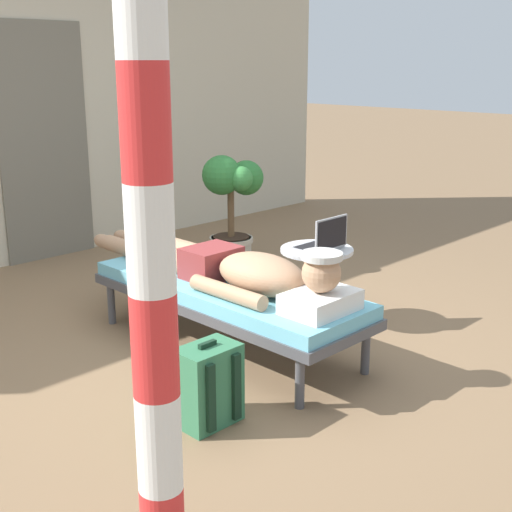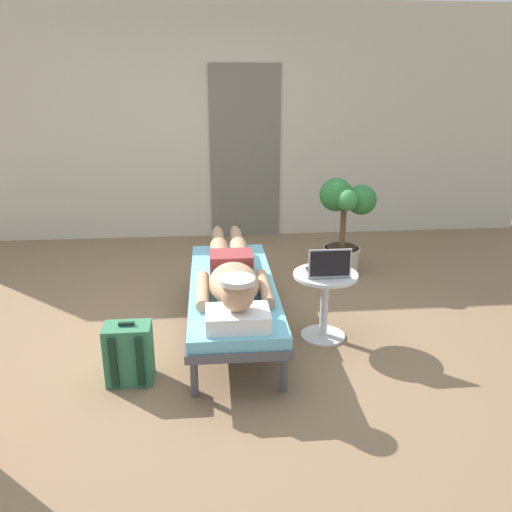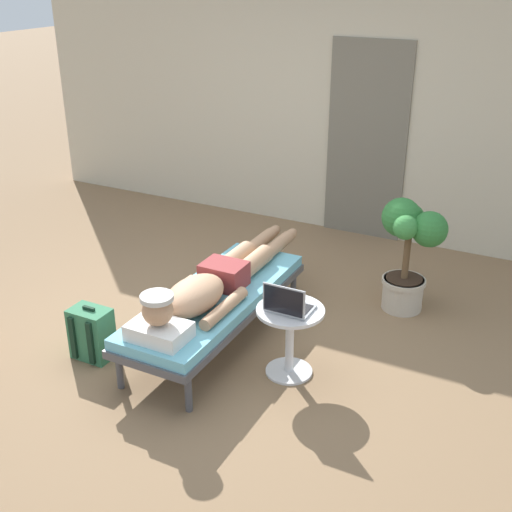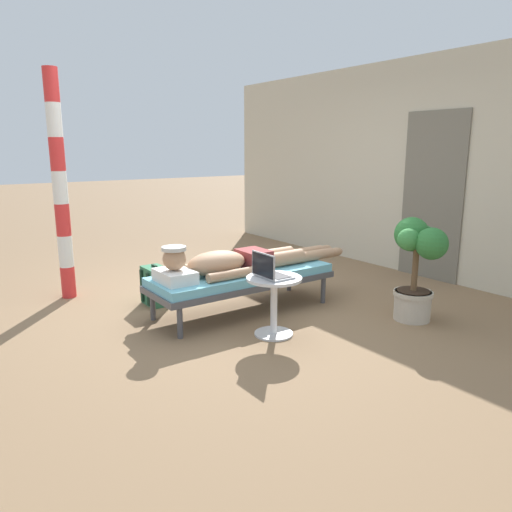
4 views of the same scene
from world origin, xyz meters
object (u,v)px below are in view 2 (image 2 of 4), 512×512
Objects in this scene: person_reclining at (233,273)px; backpack at (129,353)px; laptop at (328,268)px; potted_plant at (344,218)px; side_table at (325,294)px; lounge_chair at (232,292)px.

person_reclining reaches higher than backpack.
person_reclining is 0.95m from backpack.
backpack is at bearing -162.87° from laptop.
laptop reaches higher than person_reclining.
backpack is 2.62m from potted_plant.
person_reclining is 7.00× the size of laptop.
side_table is 1.69× the size of laptop.
potted_plant is (1.86, 1.80, 0.39)m from backpack.
laptop is (0.69, -0.19, 0.24)m from lounge_chair.
side_table is at bearing -109.69° from potted_plant.
lounge_chair is 0.70m from side_table.
lounge_chair is 1.92× the size of potted_plant.
potted_plant is at bearing 45.60° from lounge_chair.
backpack is (-0.71, -0.61, -0.15)m from lounge_chair.
laptop is 0.32× the size of potted_plant.
person_reclining is at bearing -132.95° from potted_plant.
backpack is (-1.39, -0.43, -0.39)m from laptop.
side_table is at bearing -6.03° from person_reclining.
lounge_chair is at bearing 164.91° from laptop.
backpack is (-0.71, -0.55, -0.32)m from person_reclining.
person_reclining is at bearing -90.00° from lounge_chair.
side_table is at bearing -11.03° from lounge_chair.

